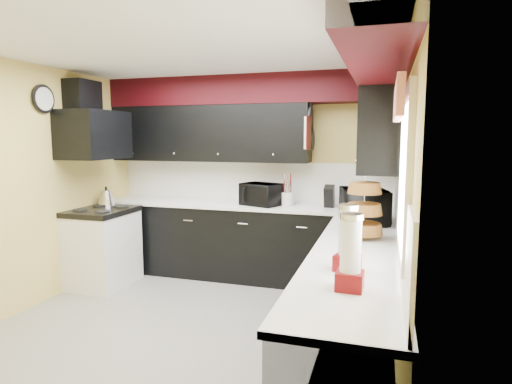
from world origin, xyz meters
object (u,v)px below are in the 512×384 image
at_px(utensil_crock, 287,199).
at_px(knife_block, 329,197).
at_px(microwave, 364,206).
at_px(kettle, 106,198).
at_px(toaster_oven, 261,194).

relative_size(utensil_crock, knife_block, 0.64).
distance_m(microwave, knife_block, 0.91).
xyz_separation_m(microwave, kettle, (-3.11, 0.29, -0.09)).
height_order(knife_block, kettle, knife_block).
relative_size(microwave, knife_block, 2.32).
height_order(microwave, utensil_crock, microwave).
bearing_deg(microwave, utensil_crock, 34.46).
height_order(utensil_crock, kettle, kettle).
distance_m(knife_block, kettle, 2.72).
bearing_deg(microwave, kettle, 68.90).
height_order(utensil_crock, knife_block, knife_block).
xyz_separation_m(utensil_crock, kettle, (-2.18, -0.49, -0.01)).
height_order(microwave, kettle, microwave).
height_order(toaster_oven, knife_block, toaster_oven).
relative_size(toaster_oven, microwave, 0.79).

